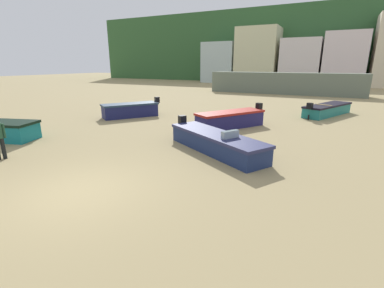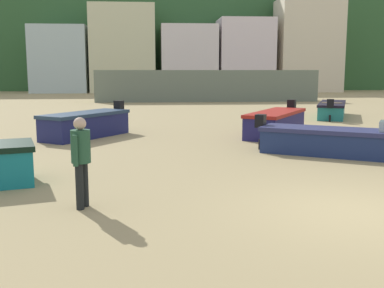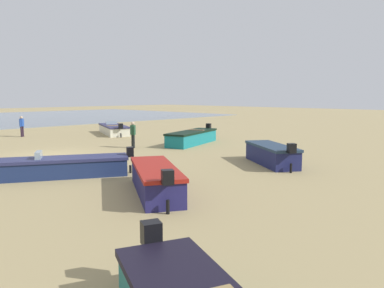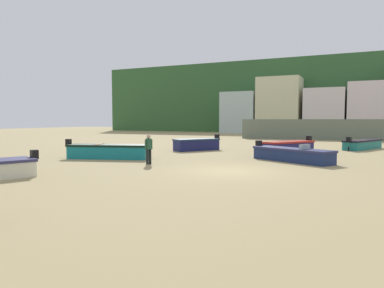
{
  "view_description": "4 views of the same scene",
  "coord_description": "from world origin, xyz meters",
  "px_view_note": "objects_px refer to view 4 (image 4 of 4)",
  "views": [
    {
      "loc": [
        6.04,
        -4.82,
        3.48
      ],
      "look_at": [
        2.41,
        2.33,
        1.13
      ],
      "focal_mm": 25.73,
      "sensor_mm": 36.0,
      "label": 1
    },
    {
      "loc": [
        -3.52,
        -7.51,
        2.42
      ],
      "look_at": [
        -2.69,
        2.89,
        0.78
      ],
      "focal_mm": 43.77,
      "sensor_mm": 36.0,
      "label": 2
    },
    {
      "loc": [
        8.56,
        18.76,
        3.2
      ],
      "look_at": [
        -1.96,
        8.54,
        1.24
      ],
      "focal_mm": 33.93,
      "sensor_mm": 36.0,
      "label": 3
    },
    {
      "loc": [
        5.4,
        -15.77,
        2.42
      ],
      "look_at": [
        -4.24,
        5.0,
        0.85
      ],
      "focal_mm": 33.39,
      "sensor_mm": 36.0,
      "label": 4
    }
  ],
  "objects_px": {
    "boat_teal_2": "(362,144)",
    "beach_walker_distant": "(149,147)",
    "boat_teal_4": "(109,151)",
    "boat_navy_1": "(289,147)",
    "boat_navy_5": "(292,155)",
    "boat_navy_3": "(197,144)"
  },
  "relations": [
    {
      "from": "boat_teal_2",
      "to": "beach_walker_distant",
      "type": "xyz_separation_m",
      "value": [
        -10.64,
        -15.8,
        0.56
      ]
    },
    {
      "from": "boat_teal_2",
      "to": "boat_teal_4",
      "type": "bearing_deg",
      "value": -111.87
    },
    {
      "from": "beach_walker_distant",
      "to": "boat_teal_4",
      "type": "bearing_deg",
      "value": 85.4
    },
    {
      "from": "boat_teal_2",
      "to": "boat_navy_1",
      "type": "bearing_deg",
      "value": -102.26
    },
    {
      "from": "boat_teal_2",
      "to": "beach_walker_distant",
      "type": "bearing_deg",
      "value": -100.72
    },
    {
      "from": "boat_teal_2",
      "to": "boat_teal_4",
      "type": "xyz_separation_m",
      "value": [
        -14.43,
        -14.38,
        0.05
      ]
    },
    {
      "from": "boat_teal_2",
      "to": "boat_teal_4",
      "type": "distance_m",
      "value": 20.38
    },
    {
      "from": "boat_navy_1",
      "to": "boat_teal_4",
      "type": "relative_size",
      "value": 0.78
    },
    {
      "from": "boat_teal_2",
      "to": "boat_navy_5",
      "type": "xyz_separation_m",
      "value": [
        -3.82,
        -11.23,
        0.0
      ]
    },
    {
      "from": "boat_teal_2",
      "to": "beach_walker_distant",
      "type": "height_order",
      "value": "beach_walker_distant"
    },
    {
      "from": "boat_navy_3",
      "to": "boat_teal_4",
      "type": "xyz_separation_m",
      "value": [
        -2.57,
        -7.67,
        -0.02
      ]
    },
    {
      "from": "boat_teal_2",
      "to": "boat_teal_4",
      "type": "relative_size",
      "value": 0.94
    },
    {
      "from": "boat_teal_2",
      "to": "boat_navy_5",
      "type": "bearing_deg",
      "value": -85.55
    },
    {
      "from": "boat_teal_4",
      "to": "beach_walker_distant",
      "type": "distance_m",
      "value": 4.08
    },
    {
      "from": "boat_navy_1",
      "to": "boat_navy_5",
      "type": "distance_m",
      "value": 4.64
    },
    {
      "from": "boat_navy_3",
      "to": "boat_teal_4",
      "type": "relative_size",
      "value": 0.7
    },
    {
      "from": "boat_teal_4",
      "to": "boat_navy_5",
      "type": "height_order",
      "value": "boat_teal_4"
    },
    {
      "from": "beach_walker_distant",
      "to": "boat_teal_2",
      "type": "bearing_deg",
      "value": -18.07
    },
    {
      "from": "boat_navy_1",
      "to": "boat_teal_2",
      "type": "bearing_deg",
      "value": -94.01
    },
    {
      "from": "boat_navy_1",
      "to": "beach_walker_distant",
      "type": "xyz_separation_m",
      "value": [
        -5.87,
        -9.12,
        0.49
      ]
    },
    {
      "from": "boat_navy_1",
      "to": "boat_teal_2",
      "type": "relative_size",
      "value": 0.83
    },
    {
      "from": "boat_navy_1",
      "to": "boat_navy_3",
      "type": "xyz_separation_m",
      "value": [
        -7.1,
        -0.03,
        0.01
      ]
    }
  ]
}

